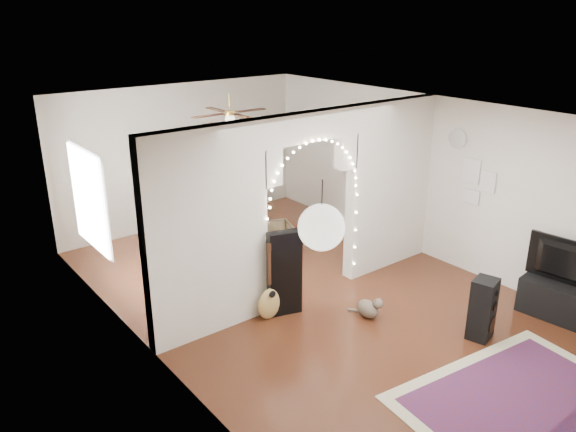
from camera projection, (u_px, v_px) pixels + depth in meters
floor at (308, 292)px, 8.37m from camera, size 7.50×7.50×0.00m
ceiling at (310, 111)px, 7.43m from camera, size 5.00×7.50×0.02m
wall_back at (182, 155)px, 10.67m from camera, size 5.00×0.02×2.70m
wall_front at (573, 314)px, 5.13m from camera, size 5.00×0.02×2.70m
wall_left at (143, 252)px, 6.45m from camera, size 0.02×7.50×2.70m
wall_right at (424, 176)px, 9.34m from camera, size 0.02×7.50×2.70m
divider_wall at (309, 202)px, 7.87m from camera, size 5.00×0.20×2.70m
fairy_lights at (315, 196)px, 7.73m from camera, size 1.64×0.04×1.60m
window at (89, 199)px, 7.75m from camera, size 0.04×1.20×1.40m
wall_clock at (458, 138)px, 8.63m from camera, size 0.03×0.31×0.31m
picture_frames at (476, 182)px, 8.54m from camera, size 0.02×0.50×0.70m
paper_lantern at (321, 227)px, 4.72m from camera, size 0.40×0.40×0.40m
ceiling_fan at (230, 113)px, 9.01m from camera, size 1.10×1.10×0.30m
area_rug at (527, 406)px, 5.97m from camera, size 2.78×2.21×0.02m
guitar_case at (284, 273)px, 7.61m from camera, size 0.49×0.28×1.21m
acoustic_guitar at (270, 291)px, 7.53m from camera, size 0.38×0.14×0.94m
tabby_cat at (369, 308)px, 7.65m from camera, size 0.32×0.51×0.34m
floor_speaker at (483, 309)px, 7.09m from camera, size 0.38×0.35×0.82m
media_console at (558, 302)px, 7.59m from camera, size 0.51×1.04×0.50m
tv at (566, 264)px, 7.40m from camera, size 0.26×1.08×0.62m
bookcase at (202, 219)px, 9.33m from camera, size 1.36×0.39×1.38m
dining_table at (213, 214)px, 9.58m from camera, size 1.33×1.01×0.76m
flower_vase at (212, 205)px, 9.52m from camera, size 0.21×0.21×0.19m
dining_chair_left at (186, 225)px, 10.30m from camera, size 0.64×0.65×0.48m
dining_chair_right at (277, 237)px, 9.78m from camera, size 0.66×0.67×0.48m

